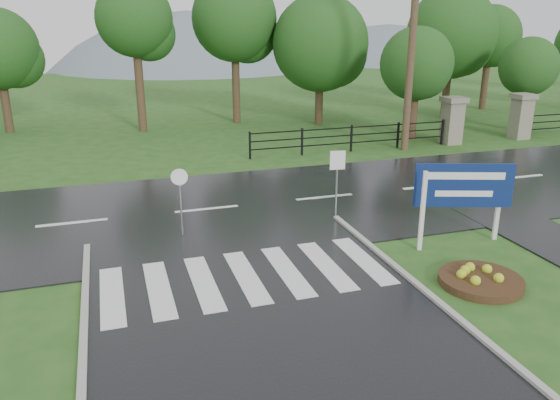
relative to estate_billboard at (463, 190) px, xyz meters
name	(u,v)px	position (x,y,z in m)	size (l,w,h in m)	color
main_road	(207,210)	(-5.91, 4.74, -1.54)	(90.00, 8.00, 0.04)	black
crosswalk	(246,276)	(-5.91, -0.26, -1.48)	(6.50, 2.80, 0.02)	silver
pillar_west	(452,119)	(7.09, 10.74, -0.36)	(1.00, 1.00, 2.24)	gray
pillar_east	(521,115)	(11.09, 10.74, -0.36)	(1.00, 1.00, 2.24)	gray
fence_west	(351,136)	(1.84, 10.74, -0.81)	(9.58, 0.08, 1.20)	black
hills	(162,186)	(-2.42, 59.74, -17.07)	(102.00, 48.00, 48.00)	slate
treeline	(178,128)	(-4.91, 18.74, -1.54)	(83.20, 5.20, 10.00)	#184515
estate_billboard	(463,190)	(0.00, 0.00, 0.00)	(2.47, 0.89, 2.23)	silver
flower_bed	(481,279)	(-0.91, -2.17, -1.40)	(1.87, 1.87, 0.37)	#332111
reg_sign_small	(337,171)	(-2.30, 2.90, -0.05)	(0.46, 0.08, 2.08)	#939399
reg_sign_round	(180,193)	(-6.95, 2.78, -0.27)	(0.46, 0.08, 1.96)	#939399
utility_pole_east	(412,39)	(4.30, 10.24, 3.38)	(1.72, 0.36, 9.68)	#473523
entrance_tree_left	(417,64)	(5.83, 12.24, 2.13)	(3.51, 3.51, 5.45)	#3D2B1C
entrance_tree_right	(529,67)	(12.48, 12.24, 1.83)	(3.01, 3.01, 4.90)	#3D2B1C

